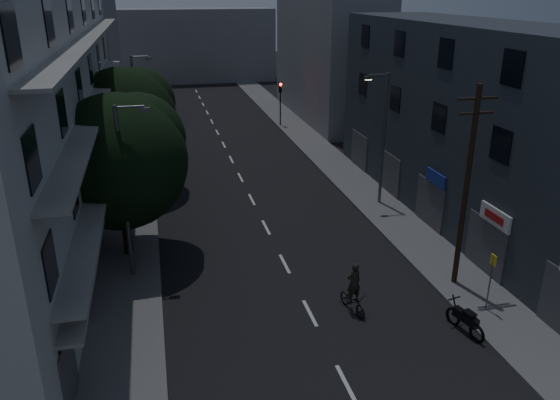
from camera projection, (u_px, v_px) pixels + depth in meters
name	position (u px, v px, depth m)	size (l,w,h in m)	color
ground	(239.00, 175.00, 39.62)	(160.00, 160.00, 0.00)	black
sidewalk_left	(133.00, 182.00, 38.00)	(3.00, 90.00, 0.15)	#565659
sidewalk_right	(337.00, 167.00, 41.18)	(3.00, 90.00, 0.15)	#565659
lane_markings	(227.00, 152.00, 45.28)	(0.15, 60.50, 0.01)	beige
building_left	(28.00, 106.00, 28.18)	(7.00, 36.00, 14.00)	#B0B0AB
building_right	(482.00, 127.00, 30.18)	(6.19, 28.00, 11.00)	#282E36
building_far_left	(83.00, 38.00, 55.03)	(6.00, 20.00, 16.00)	slate
building_far_right	(328.00, 53.00, 55.22)	(6.00, 20.00, 13.00)	slate
building_far_end	(189.00, 45.00, 78.63)	(24.00, 8.00, 10.00)	slate
tree_near	(120.00, 156.00, 25.98)	(6.56, 6.56, 8.10)	black
tree_mid	(126.00, 115.00, 34.58)	(6.55, 6.55, 8.06)	black
tree_far	(134.00, 101.00, 44.23)	(5.11, 5.11, 6.32)	black
traffic_signal_far_right	(280.00, 95.00, 52.38)	(0.28, 0.37, 4.10)	black
traffic_signal_far_left	(146.00, 96.00, 52.05)	(0.28, 0.37, 4.10)	black
street_lamp_left_near	(126.00, 185.00, 24.03)	(1.51, 0.25, 8.00)	#53575A
street_lamp_right	(382.00, 133.00, 32.65)	(1.51, 0.25, 8.00)	#515458
street_lamp_left_far	(137.00, 104.00, 40.74)	(1.51, 0.25, 8.00)	slate
utility_pole	(467.00, 185.00, 23.29)	(1.80, 0.24, 9.00)	black
bus_stop_sign	(491.00, 272.00, 22.22)	(0.06, 0.35, 2.52)	#595B60
motorcycle	(465.00, 321.00, 21.39)	(0.74, 2.05, 1.33)	black
cyclist	(353.00, 295.00, 22.70)	(1.03, 1.89, 2.27)	black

